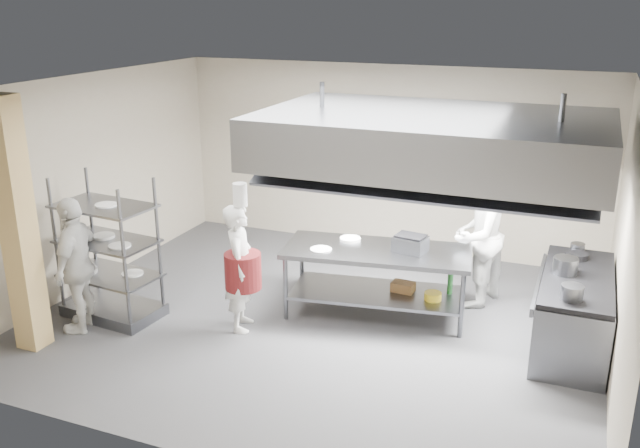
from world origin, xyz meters
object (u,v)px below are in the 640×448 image
at_px(island, 376,282).
at_px(pass_rack, 108,249).
at_px(cooking_range, 574,314).
at_px(chef_head, 241,268).
at_px(chef_plating, 77,265).
at_px(chef_line, 476,235).
at_px(stockpot, 565,266).
at_px(griddle, 410,244).

bearing_deg(island, pass_rack, -166.21).
relative_size(cooking_range, chef_head, 1.23).
distance_m(pass_rack, chef_plating, 0.47).
height_order(chef_line, chef_plating, chef_line).
distance_m(pass_rack, stockpot, 5.64).
bearing_deg(chef_plating, island, 102.30).
bearing_deg(chef_line, cooking_range, 76.82).
bearing_deg(chef_line, chef_head, -36.87).
bearing_deg(pass_rack, chef_plating, -98.83).
distance_m(cooking_range, chef_line, 1.64).
height_order(cooking_range, griddle, griddle).
distance_m(island, pass_rack, 3.48).
distance_m(chef_line, stockpot, 1.39).
relative_size(island, griddle, 5.96).
height_order(pass_rack, chef_head, pass_rack).
bearing_deg(stockpot, chef_plating, -161.60).
bearing_deg(chef_line, stockpot, 74.50).
relative_size(chef_head, chef_line, 0.83).
distance_m(griddle, stockpot, 1.87).
bearing_deg(stockpot, pass_rack, -165.57).
relative_size(chef_plating, stockpot, 6.08).
xyz_separation_m(pass_rack, griddle, (3.59, 1.41, 0.08)).
height_order(pass_rack, chef_plating, pass_rack).
relative_size(pass_rack, chef_plating, 1.08).
bearing_deg(pass_rack, griddle, 26.74).
bearing_deg(chef_head, griddle, -79.29).
relative_size(pass_rack, cooking_range, 0.93).
xyz_separation_m(chef_head, griddle, (1.85, 1.08, 0.20)).
height_order(chef_line, stockpot, chef_line).
relative_size(cooking_range, griddle, 5.00).
relative_size(chef_head, stockpot, 5.73).
bearing_deg(island, cooking_range, -7.81).
height_order(griddle, stockpot, griddle).
height_order(chef_head, griddle, chef_head).
relative_size(pass_rack, chef_line, 0.95).
distance_m(chef_line, griddle, 1.03).
xyz_separation_m(island, chef_line, (1.11, 0.83, 0.52)).
distance_m(island, stockpot, 2.34).
xyz_separation_m(cooking_range, stockpot, (-0.16, 0.03, 0.58)).
bearing_deg(stockpot, griddle, 179.89).
height_order(pass_rack, stockpot, pass_rack).
bearing_deg(cooking_range, chef_head, -164.83).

